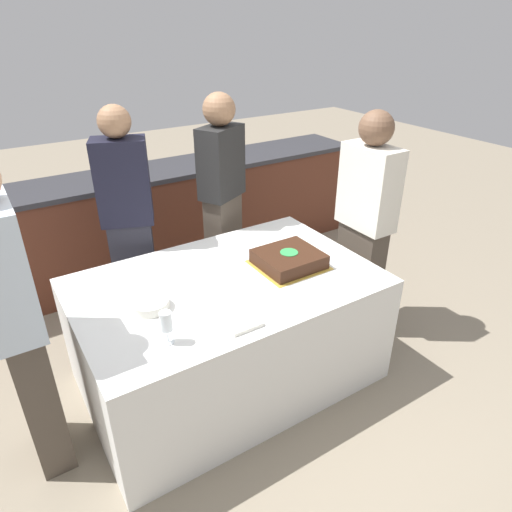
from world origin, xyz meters
The scene contains 12 objects.
ground_plane centered at (0.00, 0.00, 0.00)m, with size 14.00×14.00×0.00m, color gray.
back_counter centered at (0.00, 1.64, 0.46)m, with size 4.40×0.58×0.92m.
dining_table centered at (0.00, 0.00, 0.36)m, with size 1.73×1.12×0.73m.
cake centered at (0.41, -0.05, 0.77)m, with size 0.40×0.38×0.09m.
plate_stack centered at (-0.48, -0.04, 0.75)m, with size 0.20×0.20×0.05m.
wine_glass centered at (-0.51, -0.35, 0.84)m, with size 0.06×0.06×0.17m.
side_plate_near_cake centered at (0.45, 0.27, 0.73)m, with size 0.20×0.20×0.00m.
utensil_pile centered at (-0.14, -0.43, 0.74)m, with size 0.17×0.11×0.02m.
person_cutting_cake centered at (0.41, 0.78, 0.87)m, with size 0.39×0.33×1.64m.
person_seated_left centered at (-1.09, 0.00, 0.84)m, with size 0.20×0.40×1.63m.
person_seated_right centered at (1.09, 0.00, 0.83)m, with size 0.22×0.40×1.58m.
person_standing_back centered at (-0.30, 0.78, 0.85)m, with size 0.38×0.31×1.63m.
Camera 1 is at (-1.07, -2.01, 2.10)m, focal length 32.00 mm.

